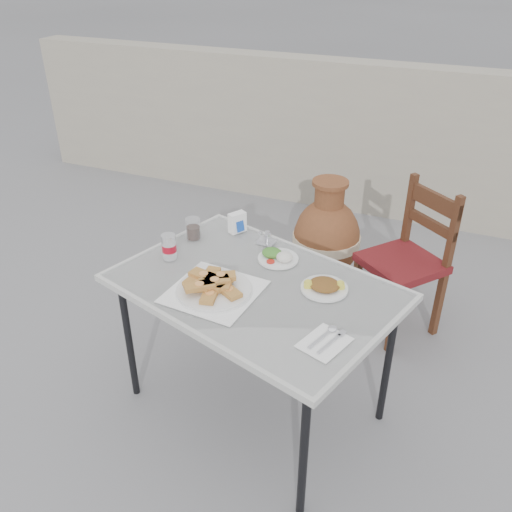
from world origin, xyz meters
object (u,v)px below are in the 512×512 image
at_px(pide_plate, 214,285).
at_px(cola_glass, 193,230).
at_px(cafe_table, 254,293).
at_px(condiment_caddy, 266,239).
at_px(napkin_holder, 237,222).
at_px(salad_chopped_plate, 324,286).
at_px(soda_can, 169,247).
at_px(salad_rice_plate, 278,256).
at_px(terracotta_urn, 326,240).
at_px(chair, 407,259).

xyz_separation_m(pide_plate, cola_glass, (-0.30, 0.38, 0.01)).
distance_m(cafe_table, condiment_caddy, 0.37).
height_order(pide_plate, napkin_holder, napkin_holder).
height_order(cola_glass, condiment_caddy, cola_glass).
relative_size(salad_chopped_plate, soda_can, 1.67).
distance_m(salad_rice_plate, condiment_caddy, 0.17).
xyz_separation_m(cola_glass, terracotta_urn, (0.44, 0.90, -0.42)).
bearing_deg(condiment_caddy, napkin_holder, 163.32).
distance_m(cola_glass, chair, 1.22).
distance_m(soda_can, napkin_holder, 0.40).
relative_size(salad_rice_plate, salad_chopped_plate, 0.94).
relative_size(pide_plate, terracotta_urn, 0.51).
height_order(salad_rice_plate, chair, chair).
relative_size(pide_plate, soda_can, 3.19).
relative_size(salad_rice_plate, cola_glass, 1.79).
bearing_deg(cafe_table, soda_can, 174.11).
height_order(salad_rice_plate, condiment_caddy, condiment_caddy).
distance_m(soda_can, chair, 1.36).
distance_m(soda_can, cola_glass, 0.22).
bearing_deg(napkin_holder, cola_glass, -109.05).
distance_m(salad_chopped_plate, condiment_caddy, 0.47).
height_order(cafe_table, cola_glass, cola_glass).
distance_m(salad_rice_plate, napkin_holder, 0.34).
bearing_deg(napkin_holder, pide_plate, -45.24).
bearing_deg(condiment_caddy, terracotta_urn, 83.38).
distance_m(salad_chopped_plate, terracotta_urn, 1.19).
bearing_deg(condiment_caddy, cola_glass, -165.04).
relative_size(condiment_caddy, terracotta_urn, 0.12).
bearing_deg(condiment_caddy, chair, 42.79).
bearing_deg(chair, condiment_caddy, -98.47).
distance_m(pide_plate, salad_chopped_plate, 0.47).
bearing_deg(cafe_table, napkin_holder, 123.15).
relative_size(pide_plate, cola_glass, 3.65).
bearing_deg(cafe_table, terracotta_urn, 89.75).
bearing_deg(pide_plate, condiment_caddy, 84.77).
height_order(salad_rice_plate, cola_glass, cola_glass).
bearing_deg(salad_chopped_plate, soda_can, -177.82).
xyz_separation_m(soda_can, cola_glass, (0.01, 0.21, -0.01)).
bearing_deg(cafe_table, salad_rice_plate, 84.88).
distance_m(soda_can, terracotta_urn, 1.28).
distance_m(cafe_table, salad_rice_plate, 0.24).
bearing_deg(pide_plate, terracotta_urn, 83.89).
height_order(salad_rice_plate, terracotta_urn, salad_rice_plate).
xyz_separation_m(cafe_table, salad_chopped_plate, (0.29, 0.07, 0.07)).
xyz_separation_m(salad_rice_plate, condiment_caddy, (-0.11, 0.12, 0.00)).
distance_m(condiment_caddy, terracotta_urn, 0.91).
xyz_separation_m(pide_plate, salad_rice_plate, (0.15, 0.35, -0.02)).
bearing_deg(cola_glass, napkin_holder, 40.28).
xyz_separation_m(cafe_table, soda_can, (-0.45, 0.05, 0.11)).
xyz_separation_m(salad_chopped_plate, condiment_caddy, (-0.38, 0.28, 0.00)).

